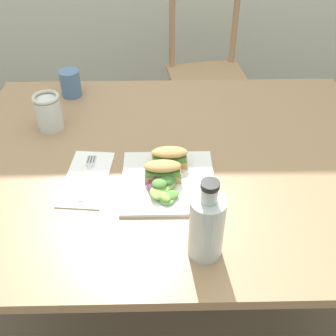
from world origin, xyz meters
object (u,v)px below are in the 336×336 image
at_px(chair_wooden_far, 207,75).
at_px(cup_extra_side, 70,83).
at_px(sandwich_half_front, 163,170).
at_px(dining_table, 174,188).
at_px(sandwich_half_back, 169,156).
at_px(bottle_cold_brew, 206,229).
at_px(mason_jar_iced_tea, 49,113).
at_px(plate_lunch, 168,182).
at_px(fork_on_napkin, 88,173).

bearing_deg(chair_wooden_far, cup_extra_side, -129.43).
relative_size(sandwich_half_front, cup_extra_side, 1.06).
height_order(dining_table, sandwich_half_back, sandwich_half_back).
distance_m(bottle_cold_brew, mason_jar_iced_tea, 0.68).
height_order(plate_lunch, bottle_cold_brew, bottle_cold_brew).
height_order(plate_lunch, mason_jar_iced_tea, mason_jar_iced_tea).
relative_size(sandwich_half_back, bottle_cold_brew, 0.47).
height_order(sandwich_half_front, fork_on_napkin, sandwich_half_front).
distance_m(chair_wooden_far, plate_lunch, 1.23).
height_order(sandwich_half_back, cup_extra_side, cup_extra_side).
bearing_deg(sandwich_half_front, sandwich_half_back, 71.43).
bearing_deg(plate_lunch, fork_on_napkin, 169.97).
relative_size(bottle_cold_brew, cup_extra_side, 2.25).
relative_size(chair_wooden_far, mason_jar_iced_tea, 7.53).
distance_m(plate_lunch, cup_extra_side, 0.58).
bearing_deg(fork_on_napkin, plate_lunch, -10.03).
bearing_deg(fork_on_napkin, sandwich_half_front, -8.24).
bearing_deg(mason_jar_iced_tea, dining_table, -23.60).
relative_size(dining_table, fork_on_napkin, 6.70).
xyz_separation_m(sandwich_half_back, cup_extra_side, (-0.34, 0.41, 0.01)).
relative_size(dining_table, mason_jar_iced_tea, 10.77).
xyz_separation_m(sandwich_half_back, mason_jar_iced_tea, (-0.37, 0.21, 0.01)).
height_order(plate_lunch, sandwich_half_front, sandwich_half_front).
bearing_deg(bottle_cold_brew, cup_extra_side, 120.18).
bearing_deg(sandwich_half_back, plate_lunch, -93.99).
height_order(dining_table, bottle_cold_brew, bottle_cold_brew).
bearing_deg(sandwich_half_front, plate_lunch, -31.80).
xyz_separation_m(chair_wooden_far, fork_on_napkin, (-0.46, -1.13, 0.30)).
relative_size(plate_lunch, sandwich_half_front, 2.50).
height_order(sandwich_half_front, sandwich_half_back, same).
distance_m(sandwich_half_front, mason_jar_iced_tea, 0.44).
bearing_deg(dining_table, chair_wooden_far, 78.65).
bearing_deg(cup_extra_side, fork_on_napkin, -75.75).
relative_size(dining_table, sandwich_half_back, 12.35).
bearing_deg(mason_jar_iced_tea, cup_extra_side, 80.00).
bearing_deg(cup_extra_side, sandwich_half_front, -55.57).
xyz_separation_m(sandwich_half_front, sandwich_half_back, (0.02, 0.06, 0.00)).
height_order(sandwich_half_back, bottle_cold_brew, bottle_cold_brew).
bearing_deg(sandwich_half_back, fork_on_napkin, -172.79).
xyz_separation_m(fork_on_napkin, cup_extra_side, (-0.11, 0.44, 0.04)).
xyz_separation_m(dining_table, bottle_cold_brew, (0.06, -0.34, 0.20)).
height_order(chair_wooden_far, cup_extra_side, chair_wooden_far).
distance_m(sandwich_half_front, bottle_cold_brew, 0.26).
xyz_separation_m(chair_wooden_far, plate_lunch, (-0.23, -1.17, 0.30)).
xyz_separation_m(chair_wooden_far, mason_jar_iced_tea, (-0.60, -0.89, 0.34)).
bearing_deg(cup_extra_side, mason_jar_iced_tea, -100.00).
distance_m(fork_on_napkin, bottle_cold_brew, 0.41).
bearing_deg(mason_jar_iced_tea, chair_wooden_far, 55.87).
distance_m(dining_table, bottle_cold_brew, 0.40).
distance_m(dining_table, sandwich_half_front, 0.19).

